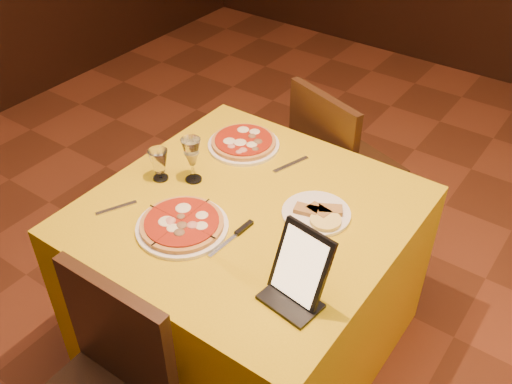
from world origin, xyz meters
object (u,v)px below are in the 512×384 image
Objects in this scene: chair_main_far at (348,167)px; tablet at (301,265)px; pizza_far at (244,143)px; main_table at (249,279)px; wine_glass at (192,160)px; pizza_near at (182,225)px; water_glass at (159,165)px.

chair_main_far is 1.20m from tablet.
pizza_far is (-0.26, -0.50, 0.31)m from chair_main_far.
chair_main_far is (0.00, 0.82, 0.08)m from main_table.
wine_glass reaches higher than pizza_far.
wine_glass reaches higher than chair_main_far.
pizza_near is 1.33× the size of tablet.
pizza_near reaches higher than main_table.
chair_main_far reaches higher than pizza_near.
chair_main_far is 0.64m from pizza_far.
tablet reaches higher than main_table.
pizza_near is 2.50× the size of water_glass.
wine_glass is (-0.27, 0.02, 0.47)m from main_table.
tablet is at bearing -13.76° from water_glass.
pizza_near is 0.32m from water_glass.
main_table is 0.47m from pizza_near.
tablet is (0.75, -0.18, 0.06)m from water_glass.
pizza_far is 1.24× the size of tablet.
pizza_near is 0.30m from wine_glass.
pizza_near is at bearing 101.78° from chair_main_far.
wine_glass is at bearing 31.91° from water_glass.
tablet reaches higher than chair_main_far.
pizza_far is (-0.14, 0.54, 0.00)m from pizza_near.
pizza_far is at bearing 104.10° from pizza_near.
water_glass reaches higher than main_table.
main_table is 1.21× the size of chair_main_far.
pizza_far is 1.59× the size of wine_glass.
wine_glass is 0.78× the size of tablet.
chair_main_far is at bearing 66.34° from water_glass.
wine_glass reaches higher than water_glass.
tablet is at bearing -21.45° from wine_glass.
pizza_near is at bearing -173.93° from tablet.
pizza_far is at bearing 146.11° from tablet.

